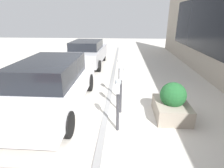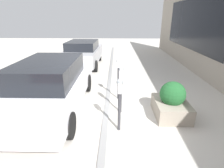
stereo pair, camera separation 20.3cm
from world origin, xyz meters
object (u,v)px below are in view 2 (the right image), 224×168
(parked_car_middle, at_px, (52,85))
(parking_meter_nearest, at_px, (119,97))
(parking_meter_second, at_px, (121,83))
(planter_box, at_px, (171,102))
(parked_car_rear, at_px, (83,53))
(parking_meter_middle, at_px, (118,71))

(parked_car_middle, bearing_deg, parking_meter_nearest, -117.85)
(parking_meter_second, distance_m, planter_box, 1.61)
(planter_box, relative_size, parked_car_rear, 0.30)
(parking_meter_middle, bearing_deg, parking_meter_nearest, -179.71)
(parking_meter_second, relative_size, parked_car_rear, 0.35)
(parking_meter_second, height_order, parked_car_middle, parked_car_middle)
(parking_meter_second, xyz_separation_m, parked_car_rear, (5.58, 2.12, -0.18))
(parking_meter_nearest, xyz_separation_m, parking_meter_second, (0.93, -0.06, 0.01))
(parked_car_middle, bearing_deg, parking_meter_second, -94.45)
(parking_meter_middle, xyz_separation_m, parked_car_rear, (4.60, 2.05, -0.27))
(parking_meter_nearest, height_order, planter_box, parking_meter_nearest)
(parked_car_rear, bearing_deg, parked_car_middle, -177.99)
(parking_meter_middle, relative_size, parked_car_rear, 0.35)
(planter_box, distance_m, parked_car_middle, 3.69)
(planter_box, bearing_deg, parking_meter_second, 84.06)
(planter_box, height_order, parked_car_rear, parked_car_rear)
(parking_meter_middle, bearing_deg, parked_car_rear, 23.99)
(parked_car_middle, bearing_deg, planter_box, -95.13)
(parking_meter_second, bearing_deg, parked_car_middle, 85.70)
(parked_car_middle, bearing_deg, parking_meter_middle, -68.57)
(parking_meter_second, bearing_deg, parked_car_rear, 20.79)
(planter_box, bearing_deg, parking_meter_nearest, 116.14)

